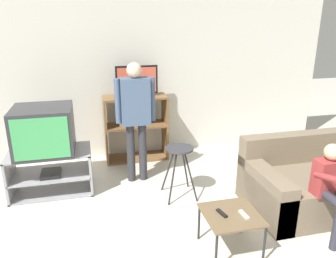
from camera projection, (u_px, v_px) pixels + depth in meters
wall_back at (137, 76)px, 5.20m from camera, size 6.40×0.06×2.60m
tv_stand at (52, 172)px, 4.25m from camera, size 1.02×0.58×0.56m
television_main at (44, 130)px, 4.06m from camera, size 0.71×0.66×0.58m
media_shelf at (136, 128)px, 5.18m from camera, size 0.98×0.40×1.03m
television_flat at (137, 82)px, 4.95m from camera, size 0.64×0.20×0.47m
folding_stool at (179, 157)px, 4.05m from camera, size 0.39×0.41×0.66m
snack_table at (231, 218)px, 3.10m from camera, size 0.52×0.52×0.41m
remote_control_black at (222, 213)px, 3.08m from camera, size 0.07×0.15×0.02m
remote_control_white at (244, 215)px, 3.06m from camera, size 0.05×0.15×0.02m
couch at (311, 184)px, 3.92m from camera, size 1.53×0.98×0.81m
person_standing_adult at (136, 111)px, 4.32m from camera, size 0.53×0.20×1.64m
person_seated_child at (334, 184)px, 3.26m from camera, size 0.33×0.43×0.99m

